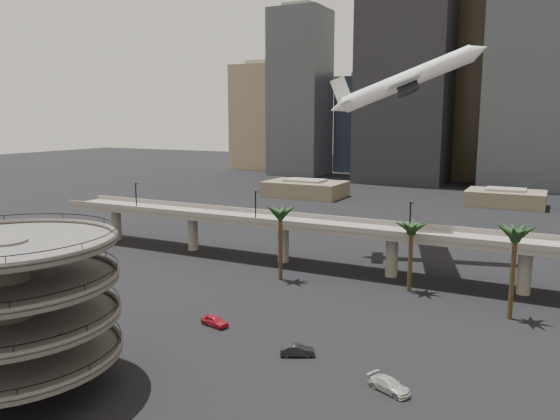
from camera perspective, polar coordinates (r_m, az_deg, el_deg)
The scene contains 10 objects.
ground at distance 60.96m, azimuth -14.68°, elevation -18.63°, with size 700.00×700.00×0.00m, color black.
parking_ramp at distance 63.81m, azimuth -26.37°, elevation -8.45°, with size 22.20×22.20×17.35m.
overpass at distance 103.49m, azimuth 5.79°, elevation -2.21°, with size 130.00×9.30×14.70m.
palm_trees at distance 89.89m, azimuth 16.90°, elevation -1.83°, with size 54.40×18.40×14.00m.
low_buildings at distance 185.93m, azimuth 17.65°, elevation 1.28°, with size 135.00×27.50×6.80m.
skyline at distance 257.99m, azimuth 22.88°, elevation 12.80°, with size 269.00×86.00×125.49m.
airborne_jet at distance 114.11m, azimuth 12.99°, elevation 13.01°, with size 30.79×28.56×15.00m.
car_a at distance 77.62m, azimuth -6.85°, elevation -11.42°, with size 1.73×4.31×1.47m, color #B5192A.
car_b at distance 68.28m, azimuth 1.82°, elevation -14.44°, with size 1.47×4.20×1.38m, color black.
car_c at distance 61.48m, azimuth 11.35°, elevation -17.49°, with size 1.99×4.89×1.42m, color #BABBB6.
Camera 1 is at (36.65, -39.43, 28.61)m, focal length 35.00 mm.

